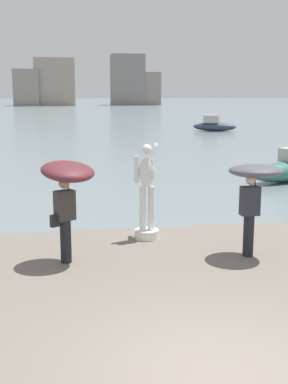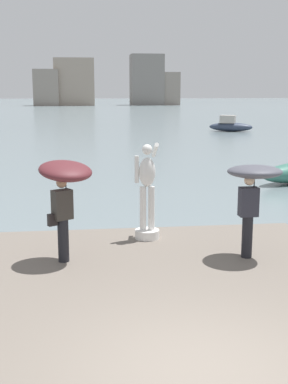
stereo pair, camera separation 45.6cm
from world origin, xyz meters
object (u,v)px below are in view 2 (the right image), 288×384
Objects in this scene: onlooker_left at (65,182)px; boat_far at (230,126)px; onlooker_right at (253,182)px; statue_white_figure at (147,198)px.

onlooker_left is 39.54m from boat_far.
onlooker_left reaches higher than boat_far.
onlooker_right reaches higher than boat_far.
onlooker_left is 0.50× the size of boat_far.
statue_white_figure is at bearing 36.67° from onlooker_left.
onlooker_left is at bearing -143.33° from statue_white_figure.
onlooker_right is at bearing -105.79° from boat_far.
boat_far is (14.28, 36.84, -1.48)m from onlooker_left.
onlooker_right is at bearing -3.57° from onlooker_left.
statue_white_figure reaches higher than boat_far.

